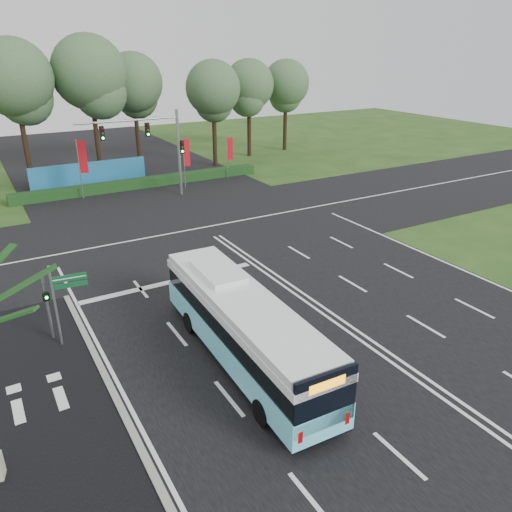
# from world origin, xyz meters

# --- Properties ---
(ground) EXTENTS (120.00, 120.00, 0.00)m
(ground) POSITION_xyz_m (0.00, 0.00, 0.00)
(ground) COLOR #214517
(ground) RESTS_ON ground
(road_main) EXTENTS (20.00, 120.00, 0.04)m
(road_main) POSITION_xyz_m (0.00, 0.00, 0.02)
(road_main) COLOR black
(road_main) RESTS_ON ground
(road_cross) EXTENTS (120.00, 14.00, 0.05)m
(road_cross) POSITION_xyz_m (0.00, 12.00, 0.03)
(road_cross) COLOR black
(road_cross) RESTS_ON ground
(bike_path) EXTENTS (5.00, 18.00, 0.06)m
(bike_path) POSITION_xyz_m (-12.50, -3.00, 0.03)
(bike_path) COLOR black
(bike_path) RESTS_ON ground
(kerb_strip) EXTENTS (0.25, 18.00, 0.12)m
(kerb_strip) POSITION_xyz_m (-10.10, -3.00, 0.06)
(kerb_strip) COLOR gray
(kerb_strip) RESTS_ON ground
(city_bus) EXTENTS (2.66, 11.03, 3.15)m
(city_bus) POSITION_xyz_m (-5.04, -3.25, 1.58)
(city_bus) COLOR #6DE3FE
(city_bus) RESTS_ON ground
(pedestrian_signal) EXTENTS (0.28, 0.40, 3.08)m
(pedestrian_signal) POSITION_xyz_m (-11.32, 2.33, 1.68)
(pedestrian_signal) COLOR gray
(pedestrian_signal) RESTS_ON ground
(street_sign) EXTENTS (1.42, 0.25, 3.66)m
(street_sign) POSITION_xyz_m (-10.77, 1.60, 2.33)
(street_sign) COLOR gray
(street_sign) RESTS_ON ground
(banner_flag_left) EXTENTS (0.66, 0.34, 4.86)m
(banner_flag_left) POSITION_xyz_m (-5.19, 23.28, 3.15)
(banner_flag_left) COLOR gray
(banner_flag_left) RESTS_ON ground
(banner_flag_mid) EXTENTS (0.64, 0.13, 4.37)m
(banner_flag_mid) POSITION_xyz_m (3.35, 22.36, 2.86)
(banner_flag_mid) COLOR gray
(banner_flag_mid) RESTS_ON ground
(banner_flag_right) EXTENTS (0.57, 0.11, 3.88)m
(banner_flag_right) POSITION_xyz_m (8.23, 23.64, 2.56)
(banner_flag_right) COLOR gray
(banner_flag_right) RESTS_ON ground
(traffic_light_gantry) EXTENTS (8.41, 0.28, 7.00)m
(traffic_light_gantry) POSITION_xyz_m (0.21, 20.50, 4.66)
(traffic_light_gantry) COLOR gray
(traffic_light_gantry) RESTS_ON ground
(hedge) EXTENTS (22.00, 1.20, 0.80)m
(hedge) POSITION_xyz_m (0.00, 24.50, 0.40)
(hedge) COLOR #153513
(hedge) RESTS_ON ground
(blue_hoarding) EXTENTS (10.00, 0.30, 2.20)m
(blue_hoarding) POSITION_xyz_m (-4.00, 27.00, 1.10)
(blue_hoarding) COLOR #1B6797
(blue_hoarding) RESTS_ON ground
(eucalyptus_row) EXTENTS (46.98, 9.50, 12.93)m
(eucalyptus_row) POSITION_xyz_m (-2.42, 30.98, 8.66)
(eucalyptus_row) COLOR black
(eucalyptus_row) RESTS_ON ground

